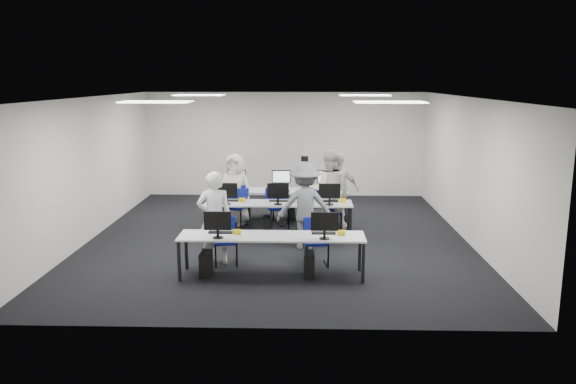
{
  "coord_description": "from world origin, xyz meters",
  "views": [
    {
      "loc": [
        0.55,
        -11.69,
        3.38
      ],
      "look_at": [
        0.21,
        0.04,
        1.0
      ],
      "focal_mm": 35.0,
      "sensor_mm": 36.0,
      "label": 1
    }
  ],
  "objects_px": {
    "desk_mid": "(278,205)",
    "chair_3": "(278,215)",
    "student_3": "(337,190)",
    "desk_front": "(272,238)",
    "chair_4": "(332,219)",
    "chair_6": "(277,213)",
    "photographer": "(305,206)",
    "chair_5": "(239,213)",
    "student_1": "(328,190)",
    "chair_2": "(234,214)",
    "chair_0": "(225,250)",
    "student_2": "(236,190)",
    "student_0": "(215,218)",
    "chair_7": "(321,213)",
    "chair_1": "(316,251)"
  },
  "relations": [
    {
      "from": "chair_3",
      "to": "chair_5",
      "type": "xyz_separation_m",
      "value": [
        -0.93,
        0.2,
        -0.01
      ]
    },
    {
      "from": "desk_mid",
      "to": "student_3",
      "type": "xyz_separation_m",
      "value": [
        1.32,
        0.72,
        0.19
      ]
    },
    {
      "from": "student_0",
      "to": "student_2",
      "type": "distance_m",
      "value": 2.87
    },
    {
      "from": "chair_0",
      "to": "student_2",
      "type": "distance_m",
      "value": 2.94
    },
    {
      "from": "chair_0",
      "to": "student_2",
      "type": "bearing_deg",
      "value": 81.24
    },
    {
      "from": "chair_0",
      "to": "chair_5",
      "type": "bearing_deg",
      "value": 79.91
    },
    {
      "from": "student_2",
      "to": "chair_5",
      "type": "bearing_deg",
      "value": -4.84
    },
    {
      "from": "chair_0",
      "to": "chair_5",
      "type": "distance_m",
      "value": 2.85
    },
    {
      "from": "desk_mid",
      "to": "student_0",
      "type": "relative_size",
      "value": 1.84
    },
    {
      "from": "chair_3",
      "to": "photographer",
      "type": "bearing_deg",
      "value": -82.8
    },
    {
      "from": "chair_6",
      "to": "chair_7",
      "type": "relative_size",
      "value": 0.96
    },
    {
      "from": "chair_0",
      "to": "student_0",
      "type": "bearing_deg",
      "value": 162.97
    },
    {
      "from": "student_0",
      "to": "photographer",
      "type": "distance_m",
      "value": 1.96
    },
    {
      "from": "chair_4",
      "to": "chair_5",
      "type": "relative_size",
      "value": 0.9
    },
    {
      "from": "student_0",
      "to": "photographer",
      "type": "xyz_separation_m",
      "value": [
        1.66,
        1.04,
        0.0
      ]
    },
    {
      "from": "desk_front",
      "to": "chair_5",
      "type": "height_order",
      "value": "chair_5"
    },
    {
      "from": "chair_6",
      "to": "student_2",
      "type": "relative_size",
      "value": 0.53
    },
    {
      "from": "chair_5",
      "to": "photographer",
      "type": "bearing_deg",
      "value": -62.86
    },
    {
      "from": "desk_mid",
      "to": "student_3",
      "type": "relative_size",
      "value": 1.84
    },
    {
      "from": "chair_1",
      "to": "chair_7",
      "type": "bearing_deg",
      "value": 78.4
    },
    {
      "from": "desk_mid",
      "to": "chair_5",
      "type": "height_order",
      "value": "chair_5"
    },
    {
      "from": "student_0",
      "to": "student_2",
      "type": "xyz_separation_m",
      "value": [
        0.04,
        2.87,
        -0.04
      ]
    },
    {
      "from": "desk_mid",
      "to": "desk_front",
      "type": "bearing_deg",
      "value": -90.0
    },
    {
      "from": "student_0",
      "to": "student_3",
      "type": "distance_m",
      "value": 3.6
    },
    {
      "from": "desk_mid",
      "to": "chair_1",
      "type": "height_order",
      "value": "chair_1"
    },
    {
      "from": "desk_mid",
      "to": "chair_3",
      "type": "xyz_separation_m",
      "value": [
        -0.05,
        0.68,
        -0.39
      ]
    },
    {
      "from": "chair_3",
      "to": "chair_5",
      "type": "height_order",
      "value": "chair_3"
    },
    {
      "from": "desk_mid",
      "to": "chair_6",
      "type": "distance_m",
      "value": 1.03
    },
    {
      "from": "desk_mid",
      "to": "student_2",
      "type": "xyz_separation_m",
      "value": [
        -1.04,
        0.9,
        0.15
      ]
    },
    {
      "from": "desk_front",
      "to": "chair_0",
      "type": "relative_size",
      "value": 3.73
    },
    {
      "from": "chair_2",
      "to": "chair_6",
      "type": "relative_size",
      "value": 1.09
    },
    {
      "from": "chair_3",
      "to": "chair_2",
      "type": "bearing_deg",
      "value": 168.46
    },
    {
      "from": "chair_1",
      "to": "chair_6",
      "type": "bearing_deg",
      "value": 98.07
    },
    {
      "from": "chair_2",
      "to": "student_1",
      "type": "height_order",
      "value": "student_1"
    },
    {
      "from": "desk_front",
      "to": "student_2",
      "type": "height_order",
      "value": "student_2"
    },
    {
      "from": "chair_1",
      "to": "chair_4",
      "type": "relative_size",
      "value": 1.06
    },
    {
      "from": "desk_mid",
      "to": "student_1",
      "type": "xyz_separation_m",
      "value": [
        1.11,
        0.51,
        0.24
      ]
    },
    {
      "from": "desk_front",
      "to": "chair_2",
      "type": "distance_m",
      "value": 3.42
    },
    {
      "from": "student_0",
      "to": "student_1",
      "type": "relative_size",
      "value": 0.95
    },
    {
      "from": "chair_4",
      "to": "chair_6",
      "type": "xyz_separation_m",
      "value": [
        -1.27,
        0.49,
        0.02
      ]
    },
    {
      "from": "chair_6",
      "to": "student_1",
      "type": "bearing_deg",
      "value": 1.28
    },
    {
      "from": "chair_6",
      "to": "chair_7",
      "type": "height_order",
      "value": "chair_7"
    },
    {
      "from": "chair_4",
      "to": "chair_5",
      "type": "height_order",
      "value": "chair_5"
    },
    {
      "from": "chair_0",
      "to": "chair_4",
      "type": "bearing_deg",
      "value": 37.73
    },
    {
      "from": "photographer",
      "to": "student_3",
      "type": "bearing_deg",
      "value": -118.47
    },
    {
      "from": "chair_2",
      "to": "chair_7",
      "type": "relative_size",
      "value": 1.04
    },
    {
      "from": "desk_mid",
      "to": "student_2",
      "type": "relative_size",
      "value": 1.92
    },
    {
      "from": "photographer",
      "to": "chair_4",
      "type": "bearing_deg",
      "value": -118.24
    },
    {
      "from": "desk_mid",
      "to": "chair_6",
      "type": "height_order",
      "value": "chair_6"
    },
    {
      "from": "desk_front",
      "to": "student_0",
      "type": "distance_m",
      "value": 1.27
    }
  ]
}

